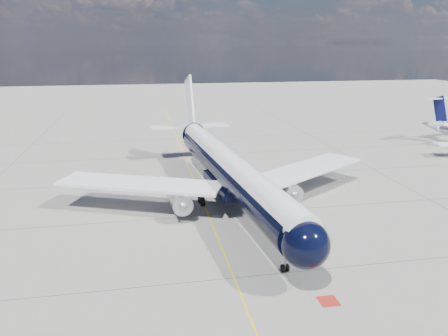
# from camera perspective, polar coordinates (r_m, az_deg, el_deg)

# --- Properties ---
(ground) EXTENTS (320.00, 320.00, 0.00)m
(ground) POSITION_cam_1_polar(r_m,az_deg,el_deg) (72.27, -4.47, -0.29)
(ground) COLOR gray
(ground) RESTS_ON ground
(taxiway_centerline) EXTENTS (0.16, 160.00, 0.01)m
(taxiway_centerline) POSITION_cam_1_polar(r_m,az_deg,el_deg) (67.51, -4.00, -1.45)
(taxiway_centerline) COLOR yellow
(taxiway_centerline) RESTS_ON ground
(red_marking) EXTENTS (1.60, 1.60, 0.01)m
(red_marking) POSITION_cam_1_polar(r_m,az_deg,el_deg) (38.07, 13.48, -16.55)
(red_marking) COLOR maroon
(red_marking) RESTS_ON ground
(main_airliner) EXTENTS (42.74, 52.23, 15.08)m
(main_airliner) POSITION_cam_1_polar(r_m,az_deg,el_deg) (56.37, 0.37, 0.01)
(main_airliner) COLOR black
(main_airliner) RESTS_ON ground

